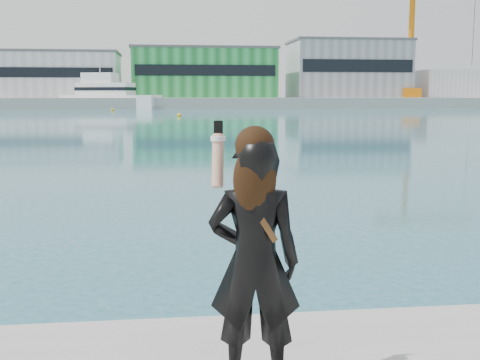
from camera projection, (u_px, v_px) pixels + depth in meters
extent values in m
cube|color=#9E9E99|center=(167.00, 102.00, 131.50)|extent=(320.00, 40.00, 2.00)
cube|color=silver|center=(61.00, 76.00, 126.10)|extent=(24.00, 15.00, 9.00)
cube|color=black|center=(54.00, 72.00, 118.57)|extent=(22.80, 0.20, 1.98)
cube|color=#59595B|center=(60.00, 53.00, 125.44)|extent=(24.48, 15.30, 0.50)
cube|color=#208235|center=(203.00, 74.00, 129.66)|extent=(30.00, 16.00, 10.00)
cube|color=black|center=(206.00, 70.00, 121.63)|extent=(28.50, 0.20, 2.20)
cube|color=#59595B|center=(203.00, 49.00, 128.92)|extent=(30.60, 16.32, 0.50)
cube|color=gray|center=(347.00, 70.00, 133.38)|extent=(25.00, 15.00, 12.00)
cube|color=black|center=(358.00, 66.00, 125.83)|extent=(23.75, 0.20, 2.64)
cube|color=#59595B|center=(348.00, 41.00, 132.51)|extent=(25.50, 15.30, 0.50)
cube|color=silver|center=(445.00, 84.00, 134.50)|extent=(12.00, 10.00, 6.00)
cube|color=orange|center=(409.00, 93.00, 129.64)|extent=(4.00, 4.00, 2.00)
cylinder|color=orange|center=(411.00, 36.00, 127.95)|extent=(1.20, 1.20, 22.00)
cylinder|color=black|center=(474.00, 27.00, 129.36)|extent=(0.10, 0.10, 16.00)
cylinder|color=silver|center=(273.00, 78.00, 124.61)|extent=(0.16, 0.16, 8.00)
cube|color=#CD640C|center=(276.00, 62.00, 124.20)|extent=(1.20, 0.04, 0.80)
cube|color=white|center=(111.00, 102.00, 115.27)|extent=(19.59, 11.91, 2.53)
cube|color=white|center=(105.00, 89.00, 115.20)|extent=(11.44, 8.01, 2.32)
cube|color=white|center=(100.00, 78.00, 115.17)|extent=(7.21, 5.67, 1.90)
cube|color=black|center=(105.00, 89.00, 115.20)|extent=(11.67, 8.19, 0.63)
cylinder|color=silver|center=(100.00, 67.00, 114.89)|extent=(0.17, 0.17, 2.11)
sphere|color=yellow|center=(179.00, 116.00, 71.62)|extent=(0.50, 0.50, 0.50)
sphere|color=yellow|center=(113.00, 111.00, 98.69)|extent=(0.50, 0.50, 0.50)
imported|color=black|center=(254.00, 263.00, 3.56)|extent=(0.59, 0.43, 1.50)
sphere|color=black|center=(255.00, 146.00, 3.44)|extent=(0.23, 0.23, 0.23)
ellipsoid|color=black|center=(255.00, 180.00, 3.42)|extent=(0.25, 0.13, 0.40)
cylinder|color=tan|center=(218.00, 161.00, 3.58)|extent=(0.09, 0.18, 0.32)
cylinder|color=white|center=(218.00, 138.00, 3.60)|extent=(0.09, 0.09, 0.03)
cube|color=black|center=(218.00, 130.00, 3.63)|extent=(0.06, 0.02, 0.11)
cube|color=#4C2D14|center=(260.00, 216.00, 3.43)|extent=(0.21, 0.04, 0.31)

